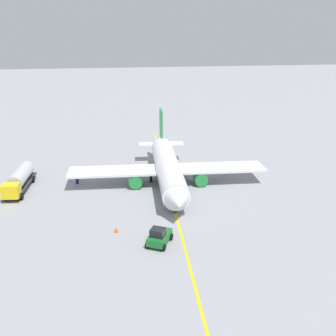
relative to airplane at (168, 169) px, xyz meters
name	(u,v)px	position (x,y,z in m)	size (l,w,h in m)	color
ground_plane	(168,186)	(0.47, -0.03, -2.71)	(400.00, 400.00, 0.00)	#939399
airplane	(168,169)	(0.00, 0.00, 0.00)	(30.19, 31.69, 9.78)	white
fuel_tanker	(19,179)	(-1.45, -23.11, -0.98)	(11.08, 3.49, 3.15)	#2D2D33
pushback_tug	(159,236)	(18.30, -3.90, -1.70)	(4.12, 3.63, 2.20)	#196B28
refueling_worker	(77,179)	(-2.73, -14.46, -1.89)	(0.50, 0.60, 1.71)	navy
safety_cone_nose	(116,230)	(14.63, -8.78, -2.38)	(0.59, 0.59, 0.65)	#F2590F
taxi_line_marking	(168,186)	(0.47, -0.03, -2.70)	(66.40, 0.30, 0.01)	yellow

